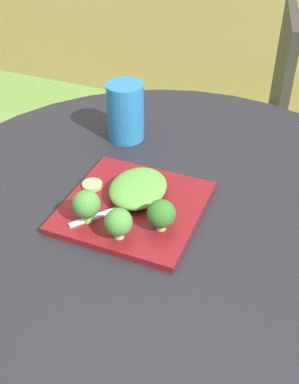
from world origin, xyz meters
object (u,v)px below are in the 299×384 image
Objects in this scene: patio_chair at (245,112)px; fork at (114,210)px; drinking_glass at (126,115)px; salad_plate at (133,207)px.

patio_chair reaches higher than fork.
fork is (0.10, -0.28, -0.05)m from drinking_glass.
fork is (-0.06, -0.97, 0.25)m from patio_chair.
salad_plate is 0.04m from fork.
patio_chair reaches higher than drinking_glass.
patio_chair reaches higher than salad_plate.
salad_plate is at bearing -62.54° from drinking_glass.
salad_plate is at bearing 52.89° from fork.
fork is at bearing -93.57° from patio_chair.
patio_chair is at bearing 87.85° from salad_plate.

